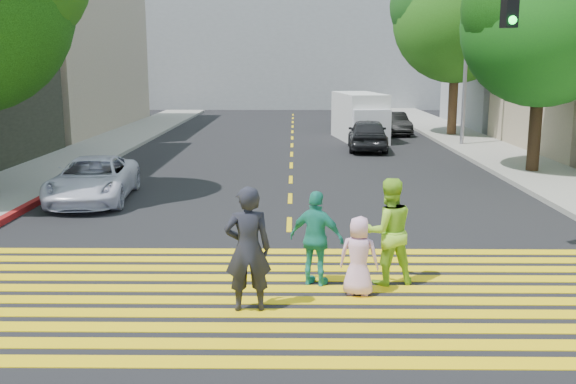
{
  "coord_description": "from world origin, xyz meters",
  "views": [
    {
      "loc": [
        0.12,
        -8.85,
        3.79
      ],
      "look_at": [
        0.0,
        3.0,
        1.4
      ],
      "focal_mm": 40.0,
      "sensor_mm": 36.0,
      "label": 1
    }
  ],
  "objects_px": {
    "pedestrian_man": "(248,249)",
    "dark_car_near": "(368,134)",
    "tree_right_far": "(459,11)",
    "white_van": "(360,118)",
    "tree_right_near": "(545,17)",
    "silver_car": "(350,115)",
    "pedestrian_woman": "(388,231)",
    "dark_car_parked": "(394,123)",
    "pedestrian_child": "(359,256)",
    "white_sedan": "(93,179)",
    "pedestrian_extra": "(317,239)"
  },
  "relations": [
    {
      "from": "dark_car_parked",
      "to": "white_van",
      "type": "height_order",
      "value": "white_van"
    },
    {
      "from": "pedestrian_man",
      "to": "pedestrian_child",
      "type": "bearing_deg",
      "value": -166.24
    },
    {
      "from": "tree_right_near",
      "to": "pedestrian_man",
      "type": "bearing_deg",
      "value": -125.72
    },
    {
      "from": "pedestrian_man",
      "to": "dark_car_near",
      "type": "bearing_deg",
      "value": -109.33
    },
    {
      "from": "pedestrian_child",
      "to": "dark_car_parked",
      "type": "xyz_separation_m",
      "value": [
        4.26,
        24.38,
        -0.07
      ]
    },
    {
      "from": "tree_right_near",
      "to": "white_sedan",
      "type": "xyz_separation_m",
      "value": [
        -13.89,
        -4.47,
        -4.67
      ]
    },
    {
      "from": "pedestrian_man",
      "to": "dark_car_parked",
      "type": "bearing_deg",
      "value": -111.01
    },
    {
      "from": "tree_right_far",
      "to": "white_sedan",
      "type": "xyz_separation_m",
      "value": [
        -13.89,
        -16.0,
        -5.74
      ]
    },
    {
      "from": "tree_right_far",
      "to": "pedestrian_man",
      "type": "distance_m",
      "value": 26.22
    },
    {
      "from": "pedestrian_child",
      "to": "white_sedan",
      "type": "distance_m",
      "value": 9.92
    },
    {
      "from": "pedestrian_child",
      "to": "white_van",
      "type": "bearing_deg",
      "value": -81.4
    },
    {
      "from": "pedestrian_man",
      "to": "pedestrian_child",
      "type": "height_order",
      "value": "pedestrian_man"
    },
    {
      "from": "dark_car_parked",
      "to": "white_van",
      "type": "distance_m",
      "value": 3.39
    },
    {
      "from": "pedestrian_extra",
      "to": "white_van",
      "type": "height_order",
      "value": "white_van"
    },
    {
      "from": "pedestrian_child",
      "to": "tree_right_near",
      "type": "bearing_deg",
      "value": -107.02
    },
    {
      "from": "pedestrian_child",
      "to": "dark_car_parked",
      "type": "relative_size",
      "value": 0.37
    },
    {
      "from": "white_sedan",
      "to": "dark_car_near",
      "type": "bearing_deg",
      "value": 45.51
    },
    {
      "from": "dark_car_near",
      "to": "tree_right_near",
      "type": "bearing_deg",
      "value": 132.59
    },
    {
      "from": "white_sedan",
      "to": "pedestrian_extra",
      "type": "bearing_deg",
      "value": -53.87
    },
    {
      "from": "pedestrian_man",
      "to": "pedestrian_extra",
      "type": "xyz_separation_m",
      "value": [
        1.1,
        1.17,
        -0.16
      ]
    },
    {
      "from": "dark_car_parked",
      "to": "white_sedan",
      "type": "bearing_deg",
      "value": -127.69
    },
    {
      "from": "dark_car_near",
      "to": "dark_car_parked",
      "type": "distance_m",
      "value": 6.67
    },
    {
      "from": "dark_car_near",
      "to": "silver_car",
      "type": "distance_m",
      "value": 12.17
    },
    {
      "from": "pedestrian_extra",
      "to": "dark_car_parked",
      "type": "bearing_deg",
      "value": -77.65
    },
    {
      "from": "pedestrian_woman",
      "to": "dark_car_near",
      "type": "distance_m",
      "value": 17.54
    },
    {
      "from": "silver_car",
      "to": "pedestrian_child",
      "type": "bearing_deg",
      "value": 76.06
    },
    {
      "from": "pedestrian_child",
      "to": "white_sedan",
      "type": "relative_size",
      "value": 0.31
    },
    {
      "from": "tree_right_far",
      "to": "pedestrian_man",
      "type": "bearing_deg",
      "value": -110.52
    },
    {
      "from": "white_van",
      "to": "pedestrian_child",
      "type": "bearing_deg",
      "value": -104.29
    },
    {
      "from": "pedestrian_man",
      "to": "pedestrian_woman",
      "type": "relative_size",
      "value": 1.05
    },
    {
      "from": "tree_right_far",
      "to": "white_van",
      "type": "height_order",
      "value": "tree_right_far"
    },
    {
      "from": "pedestrian_woman",
      "to": "dark_car_near",
      "type": "relative_size",
      "value": 0.45
    },
    {
      "from": "tree_right_far",
      "to": "pedestrian_extra",
      "type": "height_order",
      "value": "tree_right_far"
    },
    {
      "from": "pedestrian_man",
      "to": "silver_car",
      "type": "relative_size",
      "value": 0.47
    },
    {
      "from": "pedestrian_man",
      "to": "pedestrian_woman",
      "type": "bearing_deg",
      "value": -158.88
    },
    {
      "from": "pedestrian_woman",
      "to": "pedestrian_extra",
      "type": "xyz_separation_m",
      "value": [
        -1.24,
        -0.11,
        -0.11
      ]
    },
    {
      "from": "pedestrian_woman",
      "to": "white_van",
      "type": "xyz_separation_m",
      "value": [
        1.64,
        21.15,
        0.17
      ]
    },
    {
      "from": "tree_right_near",
      "to": "silver_car",
      "type": "relative_size",
      "value": 1.87
    },
    {
      "from": "white_sedan",
      "to": "dark_car_parked",
      "type": "bearing_deg",
      "value": 52.34
    },
    {
      "from": "tree_right_near",
      "to": "dark_car_near",
      "type": "relative_size",
      "value": 1.88
    },
    {
      "from": "pedestrian_man",
      "to": "white_sedan",
      "type": "bearing_deg",
      "value": -66.12
    },
    {
      "from": "pedestrian_woman",
      "to": "white_sedan",
      "type": "distance_m",
      "value": 9.91
    },
    {
      "from": "pedestrian_extra",
      "to": "white_van",
      "type": "relative_size",
      "value": 0.32
    },
    {
      "from": "tree_right_near",
      "to": "white_sedan",
      "type": "relative_size",
      "value": 1.79
    },
    {
      "from": "tree_right_far",
      "to": "dark_car_near",
      "type": "relative_size",
      "value": 2.27
    },
    {
      "from": "dark_car_parked",
      "to": "white_van",
      "type": "bearing_deg",
      "value": -132.91
    },
    {
      "from": "pedestrian_child",
      "to": "pedestrian_extra",
      "type": "height_order",
      "value": "pedestrian_extra"
    },
    {
      "from": "pedestrian_man",
      "to": "pedestrian_woman",
      "type": "distance_m",
      "value": 2.66
    },
    {
      "from": "silver_car",
      "to": "dark_car_near",
      "type": "bearing_deg",
      "value": 79.37
    },
    {
      "from": "tree_right_near",
      "to": "pedestrian_child",
      "type": "bearing_deg",
      "value": -121.4
    }
  ]
}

